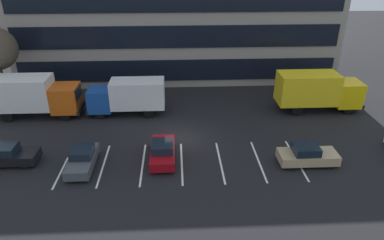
# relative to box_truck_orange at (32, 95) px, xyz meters

# --- Properties ---
(ground_plane) EXTENTS (120.00, 120.00, 0.00)m
(ground_plane) POSITION_rel_box_truck_orange_xyz_m (13.18, -5.00, -2.09)
(ground_plane) COLOR black
(lot_markings) EXTENTS (16.94, 5.40, 0.01)m
(lot_markings) POSITION_rel_box_truck_orange_xyz_m (13.18, -8.49, -2.09)
(lot_markings) COLOR silver
(lot_markings) RESTS_ON ground_plane
(box_truck_orange) EXTENTS (8.01, 2.65, 3.71)m
(box_truck_orange) POSITION_rel_box_truck_orange_xyz_m (0.00, 0.00, 0.00)
(box_truck_orange) COLOR #D85914
(box_truck_orange) RESTS_ON ground_plane
(box_truck_blue) EXTENTS (7.01, 2.32, 3.25)m
(box_truck_blue) POSITION_rel_box_truck_orange_xyz_m (8.50, 0.03, -0.26)
(box_truck_blue) COLOR #194799
(box_truck_blue) RESTS_ON ground_plane
(box_truck_yellow_all) EXTENTS (7.86, 2.60, 3.64)m
(box_truck_yellow_all) POSITION_rel_box_truck_orange_xyz_m (26.02, -0.02, -0.04)
(box_truck_yellow_all) COLOR yellow
(box_truck_yellow_all) RESTS_ON ground_plane
(sedan_tan) EXTENTS (4.15, 1.74, 1.49)m
(sedan_tan) POSITION_rel_box_truck_orange_xyz_m (22.11, -9.00, -1.39)
(sedan_tan) COLOR tan
(sedan_tan) RESTS_ON ground_plane
(sedan_black) EXTENTS (4.10, 1.71, 1.47)m
(sedan_black) POSITION_rel_box_truck_orange_xyz_m (0.80, -7.93, -1.40)
(sedan_black) COLOR black
(sedan_black) RESTS_ON ground_plane
(sedan_charcoal) EXTENTS (1.65, 3.95, 1.41)m
(sedan_charcoal) POSITION_rel_box_truck_orange_xyz_m (6.22, -8.66, -1.42)
(sedan_charcoal) COLOR #474C51
(sedan_charcoal) RESTS_ON ground_plane
(sedan_maroon) EXTENTS (1.74, 4.15, 1.49)m
(sedan_maroon) POSITION_rel_box_truck_orange_xyz_m (11.81, -7.96, -1.39)
(sedan_maroon) COLOR maroon
(sedan_maroon) RESTS_ON ground_plane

